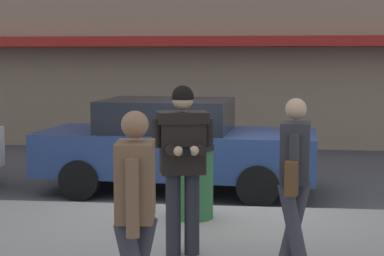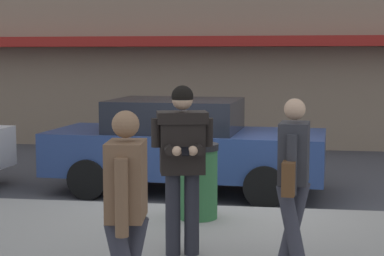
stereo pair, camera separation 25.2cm
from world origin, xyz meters
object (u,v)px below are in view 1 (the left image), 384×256
at_px(pedestrian_with_bag, 295,172).
at_px(pedestrian_dark_coat, 136,206).
at_px(man_texting_on_phone, 183,152).
at_px(trash_bin, 193,181).
at_px(parked_sedan_mid, 175,145).

bearing_deg(pedestrian_with_bag, pedestrian_dark_coat, -128.81).
distance_m(man_texting_on_phone, pedestrian_with_bag, 1.19).
distance_m(man_texting_on_phone, trash_bin, 1.70).
relative_size(parked_sedan_mid, pedestrian_dark_coat, 2.71).
bearing_deg(trash_bin, pedestrian_with_bag, -56.96).
height_order(parked_sedan_mid, pedestrian_with_bag, pedestrian_with_bag).
xyz_separation_m(parked_sedan_mid, pedestrian_dark_coat, (0.46, -5.68, 0.32)).
height_order(parked_sedan_mid, man_texting_on_phone, man_texting_on_phone).
bearing_deg(pedestrian_with_bag, man_texting_on_phone, 167.00).
height_order(pedestrian_with_bag, pedestrian_dark_coat, same).
relative_size(pedestrian_dark_coat, trash_bin, 1.74).
distance_m(parked_sedan_mid, man_texting_on_phone, 3.89).
distance_m(parked_sedan_mid, pedestrian_with_bag, 4.45).
relative_size(parked_sedan_mid, man_texting_on_phone, 2.56).
height_order(man_texting_on_phone, pedestrian_with_bag, man_texting_on_phone).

